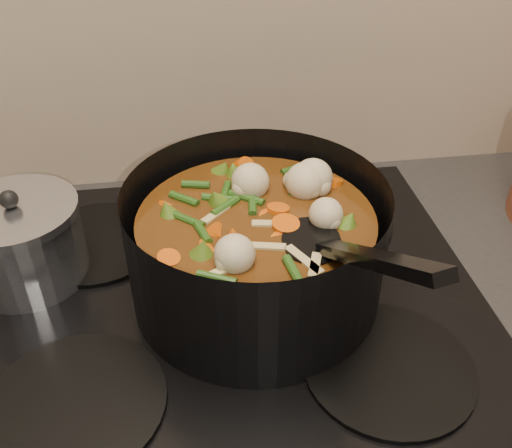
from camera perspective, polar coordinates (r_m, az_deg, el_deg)
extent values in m
cube|color=black|center=(0.72, -3.06, -10.01)|extent=(2.64, 0.64, 0.05)
cube|color=black|center=(0.70, -3.15, -8.02)|extent=(0.62, 0.54, 0.02)
cylinder|color=black|center=(0.61, -17.63, -16.72)|extent=(0.18, 0.18, 0.01)
cylinder|color=black|center=(0.63, 13.11, -13.71)|extent=(0.18, 0.18, 0.01)
cylinder|color=black|center=(0.80, -15.65, -1.74)|extent=(0.18, 0.18, 0.01)
cylinder|color=black|center=(0.81, 7.22, 0.20)|extent=(0.18, 0.18, 0.01)
cylinder|color=black|center=(0.65, 0.00, -2.05)|extent=(0.30, 0.30, 0.15)
cylinder|color=black|center=(0.69, 0.00, -6.44)|extent=(0.29, 0.29, 0.01)
cylinder|color=#4D240D|center=(0.66, 0.00, -2.87)|extent=(0.27, 0.27, 0.10)
cylinder|color=orange|center=(0.64, 3.49, 0.74)|extent=(0.03, 0.03, 0.03)
cylinder|color=orange|center=(0.68, 2.75, 3.48)|extent=(0.04, 0.04, 0.03)
cylinder|color=orange|center=(0.71, -3.59, 4.73)|extent=(0.04, 0.04, 0.03)
cylinder|color=orange|center=(0.64, -4.80, 0.94)|extent=(0.03, 0.04, 0.03)
cylinder|color=orange|center=(0.59, -6.01, -2.93)|extent=(0.04, 0.04, 0.03)
cylinder|color=orange|center=(0.60, 0.51, -1.72)|extent=(0.04, 0.04, 0.03)
cylinder|color=orange|center=(0.61, 5.82, -1.38)|extent=(0.04, 0.04, 0.03)
cylinder|color=orange|center=(0.67, 7.75, 2.62)|extent=(0.04, 0.03, 0.03)
cylinder|color=orange|center=(0.67, 0.83, 3.11)|extent=(0.04, 0.04, 0.03)
cylinder|color=orange|center=(0.68, -4.93, 3.47)|extent=(0.04, 0.04, 0.03)
cylinder|color=orange|center=(0.63, -3.54, 0.18)|extent=(0.03, 0.03, 0.03)
sphere|color=beige|center=(0.63, 5.52, 1.87)|extent=(0.04, 0.04, 0.04)
sphere|color=beige|center=(0.67, -1.04, 4.35)|extent=(0.04, 0.04, 0.04)
sphere|color=beige|center=(0.61, -5.56, 0.59)|extent=(0.04, 0.04, 0.04)
sphere|color=beige|center=(0.58, 1.87, -1.90)|extent=(0.04, 0.04, 0.04)
sphere|color=beige|center=(0.64, 5.12, 2.54)|extent=(0.04, 0.04, 0.04)
cone|color=#486E1B|center=(0.58, -5.75, -2.40)|extent=(0.04, 0.04, 0.03)
cone|color=#486E1B|center=(0.57, 4.06, -3.23)|extent=(0.04, 0.04, 0.03)
cone|color=#486E1B|center=(0.64, 7.33, 1.88)|extent=(0.04, 0.04, 0.03)
cone|color=#486E1B|center=(0.69, 0.73, 5.01)|extent=(0.04, 0.04, 0.03)
cone|color=#486E1B|center=(0.66, -6.72, 2.71)|extent=(0.04, 0.04, 0.03)
cone|color=#486E1B|center=(0.58, -5.44, -2.59)|extent=(0.04, 0.04, 0.03)
cone|color=#486E1B|center=(0.57, 4.45, -3.08)|extent=(0.04, 0.04, 0.03)
cylinder|color=#294E16|center=(0.66, 2.23, 2.73)|extent=(0.01, 0.04, 0.01)
cylinder|color=#294E16|center=(0.71, -1.70, 5.48)|extent=(0.04, 0.03, 0.01)
cylinder|color=#294E16|center=(0.66, -6.06, 2.98)|extent=(0.04, 0.02, 0.01)
cylinder|color=#294E16|center=(0.62, -5.67, -0.06)|extent=(0.03, 0.04, 0.01)
cylinder|color=#294E16|center=(0.59, -1.97, -1.33)|extent=(0.03, 0.04, 0.01)
cylinder|color=#294E16|center=(0.55, 3.52, -4.80)|extent=(0.04, 0.02, 0.01)
cylinder|color=#294E16|center=(0.60, 7.13, -0.91)|extent=(0.04, 0.03, 0.01)
cylinder|color=#294E16|center=(0.65, 5.12, 2.17)|extent=(0.01, 0.04, 0.01)
cylinder|color=#294E16|center=(0.66, 1.30, 2.99)|extent=(0.04, 0.03, 0.01)
cylinder|color=#294E16|center=(0.70, -3.78, 5.10)|extent=(0.04, 0.02, 0.01)
cylinder|color=#294E16|center=(0.65, -6.97, 2.01)|extent=(0.02, 0.04, 0.01)
cylinder|color=#294E16|center=(0.60, -5.15, -0.93)|extent=(0.03, 0.04, 0.01)
cylinder|color=#294E16|center=(0.59, -0.89, -1.57)|extent=(0.04, 0.02, 0.01)
cylinder|color=#294E16|center=(0.56, 5.87, -3.97)|extent=(0.04, 0.03, 0.01)
cube|color=tan|center=(0.64, -6.42, 1.45)|extent=(0.04, 0.01, 0.00)
cube|color=tan|center=(0.57, -2.27, -3.16)|extent=(0.02, 0.04, 0.00)
cube|color=tan|center=(0.60, 6.15, -0.97)|extent=(0.04, 0.03, 0.00)
cube|color=tan|center=(0.68, 3.60, 3.73)|extent=(0.04, 0.04, 0.00)
cube|color=tan|center=(0.67, -4.42, 3.36)|extent=(0.03, 0.04, 0.00)
cube|color=tan|center=(0.59, -5.62, -1.57)|extent=(0.04, 0.02, 0.00)
ellipsoid|color=black|center=(0.60, 5.54, -1.78)|extent=(0.07, 0.09, 0.01)
cube|color=black|center=(0.50, 11.77, -3.49)|extent=(0.06, 0.17, 0.11)
cylinder|color=silver|center=(0.75, -22.29, -1.99)|extent=(0.15, 0.15, 0.09)
cylinder|color=silver|center=(0.72, -23.20, 1.20)|extent=(0.15, 0.15, 0.01)
sphere|color=black|center=(0.71, -23.50, 2.27)|extent=(0.02, 0.02, 0.02)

